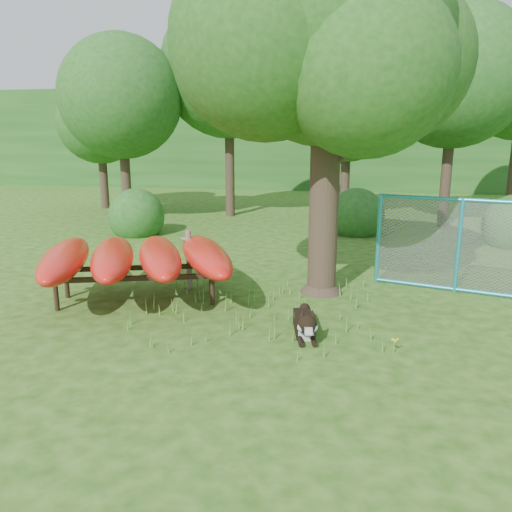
% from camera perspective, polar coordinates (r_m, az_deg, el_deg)
% --- Properties ---
extents(ground, '(80.00, 80.00, 0.00)m').
position_cam_1_polar(ground, '(8.30, -3.00, -8.58)').
color(ground, '#234C0F').
rests_on(ground, ground).
extents(oak_tree, '(5.54, 4.88, 7.28)m').
position_cam_1_polar(oak_tree, '(10.08, 8.06, 23.31)').
color(oak_tree, '#32251B').
rests_on(oak_tree, ground).
extents(wooden_post, '(0.34, 0.18, 1.25)m').
position_cam_1_polar(wooden_post, '(10.42, -7.67, -0.26)').
color(wooden_post, '#6A5D4F').
rests_on(wooden_post, ground).
extents(kayak_rack, '(4.58, 4.11, 1.14)m').
position_cam_1_polar(kayak_rack, '(9.77, -13.52, -0.17)').
color(kayak_rack, black).
rests_on(kayak_rack, ground).
extents(husky_dog, '(0.49, 1.27, 0.57)m').
position_cam_1_polar(husky_dog, '(8.07, 5.64, -7.77)').
color(husky_dog, black).
rests_on(husky_dog, ground).
extents(fence_section, '(3.23, 0.97, 3.24)m').
position_cam_1_polar(fence_section, '(10.86, 22.15, 1.12)').
color(fence_section, '#289FBB').
rests_on(fence_section, ground).
extents(wildflower_clump, '(0.11, 0.11, 0.24)m').
position_cam_1_polar(wildflower_clump, '(7.70, 15.53, -9.35)').
color(wildflower_clump, '#539731').
rests_on(wildflower_clump, ground).
extents(bg_tree_a, '(4.40, 4.40, 6.70)m').
position_cam_1_polar(bg_tree_a, '(19.42, -15.18, 17.10)').
color(bg_tree_a, '#32251B').
rests_on(bg_tree_a, ground).
extents(bg_tree_b, '(5.20, 5.20, 8.22)m').
position_cam_1_polar(bg_tree_b, '(20.21, -3.14, 20.57)').
color(bg_tree_b, '#32251B').
rests_on(bg_tree_b, ground).
extents(bg_tree_c, '(4.00, 4.00, 6.12)m').
position_cam_1_polar(bg_tree_c, '(20.48, 10.46, 16.07)').
color(bg_tree_c, '#32251B').
rests_on(bg_tree_c, ground).
extents(bg_tree_d, '(4.80, 4.80, 7.50)m').
position_cam_1_polar(bg_tree_d, '(18.81, 21.78, 18.60)').
color(bg_tree_d, '#32251B').
rests_on(bg_tree_d, ground).
extents(bg_tree_f, '(3.60, 3.60, 5.55)m').
position_cam_1_polar(bg_tree_f, '(23.19, -17.44, 14.43)').
color(bg_tree_f, '#32251B').
rests_on(bg_tree_f, ground).
extents(shrub_left, '(1.80, 1.80, 1.80)m').
position_cam_1_polar(shrub_left, '(16.76, -13.38, 2.42)').
color(shrub_left, '#1D521A').
rests_on(shrub_left, ground).
extents(shrub_right, '(1.80, 1.80, 1.80)m').
position_cam_1_polar(shrub_right, '(16.41, 27.21, 1.04)').
color(shrub_right, '#1D521A').
rests_on(shrub_right, ground).
extents(shrub_mid, '(1.80, 1.80, 1.80)m').
position_cam_1_polar(shrub_mid, '(16.74, 11.32, 2.51)').
color(shrub_mid, '#1D521A').
rests_on(shrub_mid, ground).
extents(wooded_hillside, '(80.00, 12.00, 6.00)m').
position_cam_1_polar(wooded_hillside, '(35.50, 8.35, 13.18)').
color(wooded_hillside, '#1D521A').
rests_on(wooded_hillside, ground).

